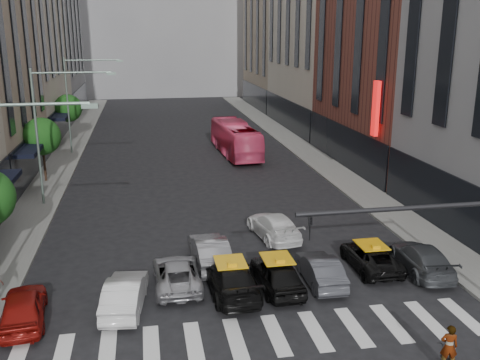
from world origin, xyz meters
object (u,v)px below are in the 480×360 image
taxi_center (277,274)px  bus (235,139)px  streetlamp_mid (51,119)px  car_red (23,307)px  car_white_front (125,293)px  taxi_left (230,277)px  streetlamp_far (77,92)px

taxi_center → bus: bus is taller
taxi_center → streetlamp_mid: bearing=-54.8°
car_red → taxi_center: bearing=179.2°
streetlamp_mid → bus: 19.91m
car_white_front → taxi_left: bearing=-164.8°
streetlamp_mid → bus: size_ratio=0.80×
car_white_front → streetlamp_far: bearing=-73.9°
streetlamp_mid → car_red: streetlamp_mid is taller
car_red → taxi_center: (10.78, 1.09, 0.02)m
taxi_left → taxi_center: size_ratio=1.18×
streetlamp_mid → taxi_center: size_ratio=2.09×
bus → taxi_left: bearing=76.4°
streetlamp_far → car_white_front: size_ratio=2.09×
car_white_front → bus: bearing=-101.6°
streetlamp_far → bus: bearing=-12.0°
bus → car_red: bearing=61.2°
taxi_left → car_white_front: bearing=4.4°
taxi_left → taxi_center: (2.15, 0.01, -0.00)m
streetlamp_mid → car_white_front: size_ratio=2.09×
bus → streetlamp_mid: bearing=38.4°
streetlamp_far → bus: 15.46m
car_red → bus: (13.67, 28.71, 0.85)m
car_red → car_white_front: 4.02m
taxi_left → car_red: bearing=3.6°
streetlamp_mid → streetlamp_far: size_ratio=1.00×
streetlamp_far → streetlamp_mid: bearing=-90.0°
streetlamp_mid → taxi_left: 18.25m
streetlamp_far → car_red: streetlamp_far is taller
car_red → taxi_center: 10.84m
taxi_left → bus: size_ratio=0.45×
streetlamp_mid → taxi_left: (9.47, -14.72, -5.17)m
streetlamp_far → taxi_left: streetlamp_far is taller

